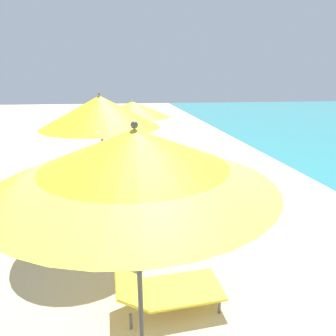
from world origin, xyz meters
TOP-DOWN VIEW (x-y plane):
  - umbrella_nearest at (-0.31, 0.14)m, footprint 2.27×2.27m
  - lounger_nearest_shoreside at (0.11, 1.25)m, footprint 1.56×0.78m
  - umbrella_second at (-0.91, 3.95)m, footprint 2.45×2.45m
  - lounger_second_shoreside at (-0.12, 4.86)m, footprint 1.52×0.73m
  - lounger_second_inland at (-0.00, 2.75)m, footprint 1.34×0.75m
  - umbrella_farthest at (-0.18, 7.82)m, footprint 2.56×2.56m
  - lounger_farthest_shoreside at (0.70, 9.05)m, footprint 1.41×0.83m
  - lounger_farthest_inland at (0.51, 6.59)m, footprint 1.63×0.96m

SIDE VIEW (x-z plane):
  - lounger_second_shoreside at x=-0.12m, z-range 0.00..0.53m
  - lounger_farthest_shoreside at x=0.70m, z-range 0.03..0.53m
  - lounger_nearest_shoreside at x=0.11m, z-range 0.02..0.57m
  - lounger_second_inland at x=0.00m, z-range 0.03..0.58m
  - lounger_farthest_inland at x=0.51m, z-range 0.00..0.69m
  - umbrella_farthest at x=-0.18m, z-range 0.94..3.48m
  - umbrella_second at x=-0.91m, z-range 1.08..4.00m
  - umbrella_nearest at x=-0.31m, z-range 1.14..3.99m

